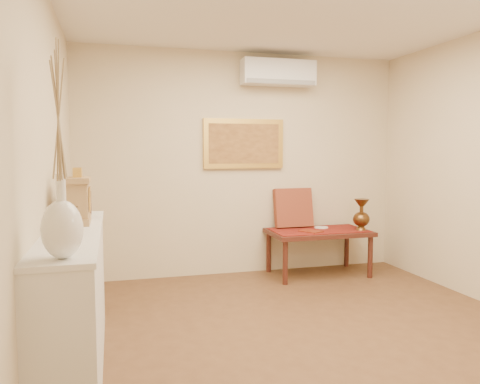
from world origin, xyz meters
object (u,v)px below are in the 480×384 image
object	(u,v)px
brass_urn_tall	(361,211)
white_vase	(60,151)
wooden_chest	(81,202)
low_table	(318,236)
mantel_clock	(79,200)
display_ledge	(74,301)

from	to	relation	value
brass_urn_tall	white_vase	bearing A→B (deg)	-140.42
wooden_chest	low_table	xyz separation A→B (m)	(2.66, 1.25, -0.62)
mantel_clock	white_vase	bearing A→B (deg)	-90.16
display_ledge	wooden_chest	world-z (taller)	wooden_chest
low_table	brass_urn_tall	bearing A→B (deg)	-16.44
wooden_chest	low_table	size ratio (longest dim) A/B	0.20
display_ledge	low_table	size ratio (longest dim) A/B	1.68
white_vase	display_ledge	distance (m)	1.34
wooden_chest	low_table	bearing A→B (deg)	25.16
mantel_clock	wooden_chest	world-z (taller)	mantel_clock
brass_urn_tall	low_table	size ratio (longest dim) A/B	0.38
white_vase	brass_urn_tall	bearing A→B (deg)	39.58
mantel_clock	wooden_chest	bearing A→B (deg)	91.29
mantel_clock	wooden_chest	size ratio (longest dim) A/B	1.68
brass_urn_tall	mantel_clock	size ratio (longest dim) A/B	1.11
display_ledge	wooden_chest	bearing A→B (deg)	88.25
brass_urn_tall	display_ledge	distance (m)	3.62
brass_urn_tall	mantel_clock	xyz separation A→B (m)	(-3.14, -1.43, 0.37)
brass_urn_tall	display_ledge	size ratio (longest dim) A/B	0.23
white_vase	display_ledge	size ratio (longest dim) A/B	0.52
display_ledge	low_table	world-z (taller)	display_ledge
display_ledge	wooden_chest	xyz separation A→B (m)	(0.02, 0.63, 0.61)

